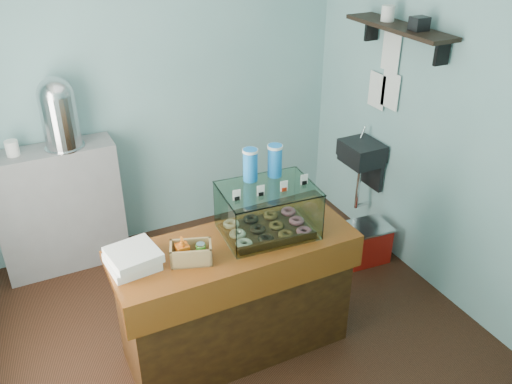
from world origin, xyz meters
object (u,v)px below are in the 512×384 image
coffee_urn (58,111)px  red_cooler (365,242)px  display_case (267,206)px  counter (236,297)px

coffee_urn → red_cooler: size_ratio=1.38×
display_case → red_cooler: (1.20, 0.41, -0.91)m
coffee_urn → display_case: bearing=-55.4°
display_case → coffee_urn: 1.85m
counter → coffee_urn: bearing=116.3°
red_cooler → coffee_urn: bearing=158.3°
display_case → coffee_urn: coffee_urn is taller
red_cooler → counter: bearing=-157.7°
counter → coffee_urn: 1.98m
counter → display_case: size_ratio=2.51×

